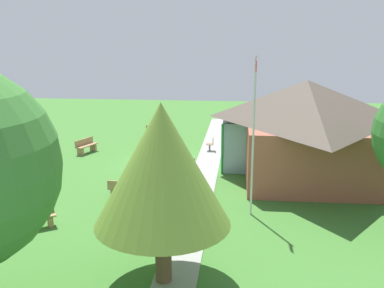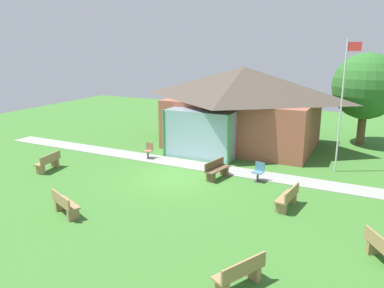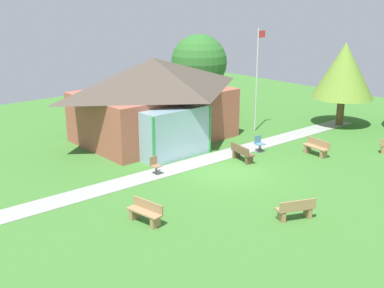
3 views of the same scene
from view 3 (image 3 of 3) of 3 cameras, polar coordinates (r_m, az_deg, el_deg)
ground_plane at (r=23.31m, az=4.39°, el=-3.31°), size 44.00×44.00×0.00m
pavilion at (r=28.05m, az=-4.40°, el=5.43°), size 9.28×7.53×4.71m
footpath at (r=24.69m, az=1.02°, el=-2.04°), size 25.29×1.74×0.03m
flagpole at (r=29.83m, az=7.62°, el=7.88°), size 0.64×0.08×6.23m
bench_front_center at (r=18.77m, az=12.05°, el=-7.55°), size 1.55×1.01×0.84m
bench_rear_near_path at (r=24.81m, az=5.87°, el=-1.10°), size 0.73×1.56×0.84m
bench_mid_left at (r=18.22m, az=-5.48°, el=-8.01°), size 0.67×1.55×0.84m
bench_mid_right at (r=26.40m, az=14.35°, el=-0.43°), size 0.62×1.54×0.84m
patio_chair_lawn_spare at (r=26.40m, az=7.86°, el=-0.02°), size 0.50×0.50×0.86m
patio_chair_west at (r=22.88m, az=-4.31°, el=-2.60°), size 0.45×0.45×0.86m
tree_behind_pavilion_right at (r=34.62m, az=0.83°, el=9.51°), size 3.92×3.92×5.52m
tree_east_hedge at (r=32.33m, az=17.36°, el=8.19°), size 3.86×3.86×5.29m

